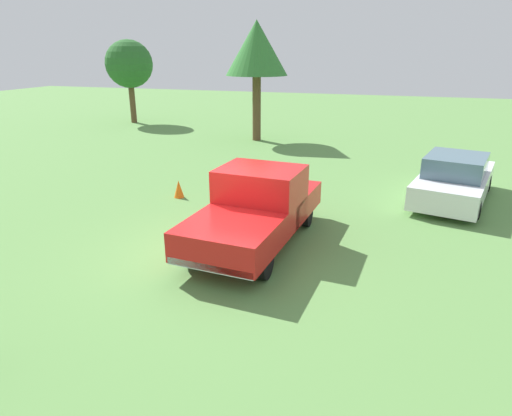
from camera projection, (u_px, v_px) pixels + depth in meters
ground_plane at (217, 254)px, 10.14m from camera, size 80.00×80.00×0.00m
pickup_truck at (258, 205)px, 10.52m from camera, size 4.96×2.31×1.80m
sedan_near at (454, 180)px, 13.55m from camera, size 4.86×2.86×1.46m
tree_far_center at (257, 49)px, 21.46m from camera, size 3.06×3.06×5.80m
tree_side at (129, 64)px, 27.31m from camera, size 2.89×2.89×5.05m
traffic_cone at (179, 189)px, 13.95m from camera, size 0.32×0.32×0.55m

